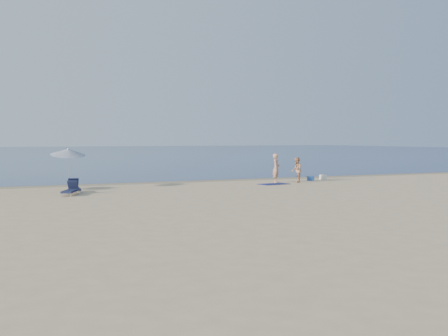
# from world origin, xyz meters

# --- Properties ---
(ground) EXTENTS (160.00, 160.00, 0.00)m
(ground) POSITION_xyz_m (0.00, 0.00, 0.00)
(ground) COLOR #CAAE86
(ground) RESTS_ON ground
(sea) EXTENTS (240.00, 160.00, 0.01)m
(sea) POSITION_xyz_m (0.00, 100.00, 0.00)
(sea) COLOR #0C1C4C
(sea) RESTS_ON ground
(wet_sand_strip) EXTENTS (240.00, 1.60, 0.00)m
(wet_sand_strip) POSITION_xyz_m (0.00, 19.40, 0.00)
(wet_sand_strip) COLOR #847254
(wet_sand_strip) RESTS_ON ground
(person_left) EXTENTS (0.74, 0.78, 1.80)m
(person_left) POSITION_xyz_m (3.58, 16.35, 0.90)
(person_left) COLOR tan
(person_left) RESTS_ON ground
(person_right) EXTENTS (0.89, 0.95, 1.56)m
(person_right) POSITION_xyz_m (4.78, 15.92, 0.78)
(person_right) COLOR tan
(person_right) RESTS_ON ground
(beach_towel) EXTENTS (1.90, 1.23, 0.03)m
(beach_towel) POSITION_xyz_m (2.83, 15.31, 0.01)
(beach_towel) COLOR #0F164E
(beach_towel) RESTS_ON ground
(white_bag) EXTENTS (0.43, 0.39, 0.32)m
(white_bag) POSITION_xyz_m (7.67, 17.28, 0.16)
(white_bag) COLOR silver
(white_bag) RESTS_ON ground
(blue_cooler) EXTENTS (0.44, 0.34, 0.28)m
(blue_cooler) POSITION_xyz_m (6.36, 16.76, 0.14)
(blue_cooler) COLOR #1B4295
(blue_cooler) RESTS_ON ground
(umbrella_near) EXTENTS (1.91, 1.93, 2.36)m
(umbrella_near) POSITION_xyz_m (-8.89, 16.46, 2.01)
(umbrella_near) COLOR silver
(umbrella_near) RESTS_ON ground
(lounger_left) EXTENTS (0.65, 1.64, 0.71)m
(lounger_left) POSITION_xyz_m (-8.84, 14.92, 0.26)
(lounger_left) COLOR #161D3D
(lounger_left) RESTS_ON ground
(lounger_right) EXTENTS (1.06, 1.59, 0.67)m
(lounger_right) POSITION_xyz_m (-9.24, 13.77, 0.24)
(lounger_right) COLOR #141A38
(lounger_right) RESTS_ON ground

